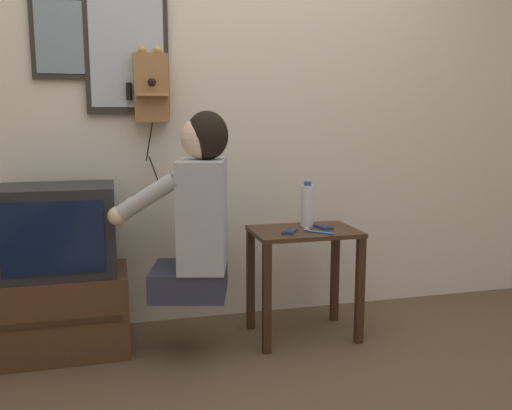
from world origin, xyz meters
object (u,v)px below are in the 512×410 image
object	(u,v)px
wall_phone_antique	(151,88)
water_bottle	(307,205)
cell_phone_spare	(322,227)
cell_phone_held	(290,231)
framed_picture	(67,38)
wall_mirror	(127,40)
person	(197,210)
toothbrush	(317,232)
television	(57,230)

from	to	relation	value
wall_phone_antique	water_bottle	size ratio (longest dim) A/B	3.16
cell_phone_spare	cell_phone_held	bearing A→B (deg)	-175.46
framed_picture	wall_phone_antique	bearing A→B (deg)	-5.99
wall_mirror	cell_phone_spare	xyz separation A→B (m)	(0.98, -0.38, -0.98)
water_bottle	cell_phone_held	bearing A→B (deg)	-136.86
wall_mirror	person	bearing A→B (deg)	-58.89
toothbrush	framed_picture	bearing A→B (deg)	112.18
wall_mirror	water_bottle	distance (m)	1.31
television	water_bottle	world-z (taller)	television
person	cell_phone_spare	distance (m)	0.71
framed_picture	wall_mirror	world-z (taller)	wall_mirror
person	wall_mirror	distance (m)	1.02
cell_phone_spare	person	bearing A→B (deg)	175.23
person	television	size ratio (longest dim) A/B	1.62
toothbrush	cell_phone_held	bearing A→B (deg)	113.83
wall_phone_antique	cell_phone_held	world-z (taller)	wall_phone_antique
framed_picture	cell_phone_spare	xyz separation A→B (m)	(1.29, -0.38, -0.99)
person	wall_mirror	xyz separation A→B (m)	(-0.29, 0.48, 0.85)
framed_picture	cell_phone_spare	world-z (taller)	framed_picture
television	water_bottle	size ratio (longest dim) A/B	2.26
television	toothbrush	distance (m)	1.30
cell_phone_spare	television	bearing A→B (deg)	162.53
water_bottle	toothbrush	xyz separation A→B (m)	(-0.01, -0.18, -0.11)
wall_phone_antique	framed_picture	world-z (taller)	framed_picture
wall_mirror	framed_picture	bearing A→B (deg)	179.40
wall_mirror	cell_phone_spare	size ratio (longest dim) A/B	5.77
cell_phone_spare	toothbrush	distance (m)	0.14
wall_mirror	toothbrush	bearing A→B (deg)	-28.49
wall_mirror	toothbrush	xyz separation A→B (m)	(0.90, -0.49, -0.98)
wall_mirror	water_bottle	bearing A→B (deg)	-18.52
television	toothbrush	size ratio (longest dim) A/B	4.54
water_bottle	wall_mirror	bearing A→B (deg)	161.48
person	toothbrush	size ratio (longest dim) A/B	7.36
framed_picture	toothbrush	xyz separation A→B (m)	(1.21, -0.49, -0.99)
television	framed_picture	size ratio (longest dim) A/B	1.30
framed_picture	cell_phone_held	world-z (taller)	framed_picture
television	framed_picture	bearing A→B (deg)	75.75
cell_phone_held	person	bearing A→B (deg)	-143.93
cell_phone_held	water_bottle	distance (m)	0.22
wall_phone_antique	wall_mirror	bearing A→B (deg)	160.74
toothbrush	wall_mirror	bearing A→B (deg)	105.95
toothbrush	person	bearing A→B (deg)	133.44
cell_phone_held	cell_phone_spare	xyz separation A→B (m)	(0.21, 0.07, 0.00)
person	cell_phone_spare	bearing A→B (deg)	-66.90
cell_phone_spare	toothbrush	xyz separation A→B (m)	(-0.08, -0.12, 0.00)
person	cell_phone_held	xyz separation A→B (m)	(0.49, 0.04, -0.14)
person	television	bearing A→B (deg)	87.55
television	framed_picture	world-z (taller)	framed_picture
framed_picture	cell_phone_spare	bearing A→B (deg)	-16.40
framed_picture	wall_mirror	xyz separation A→B (m)	(0.30, -0.00, -0.00)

